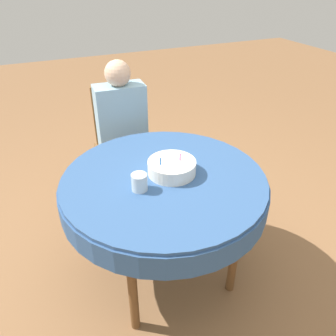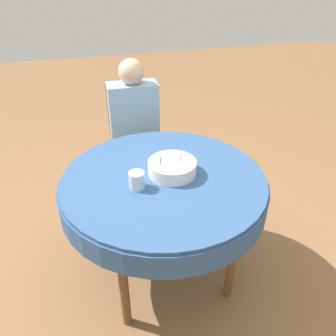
{
  "view_description": "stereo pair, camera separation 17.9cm",
  "coord_description": "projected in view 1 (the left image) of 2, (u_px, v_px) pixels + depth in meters",
  "views": [
    {
      "loc": [
        -0.58,
        -1.38,
        1.74
      ],
      "look_at": [
        0.03,
        0.0,
        0.78
      ],
      "focal_mm": 35.0,
      "sensor_mm": 36.0,
      "label": 1
    },
    {
      "loc": [
        -0.42,
        -1.44,
        1.74
      ],
      "look_at": [
        0.03,
        0.0,
        0.78
      ],
      "focal_mm": 35.0,
      "sensor_mm": 36.0,
      "label": 2
    }
  ],
  "objects": [
    {
      "name": "dining_table",
      "position": [
        164.0,
        189.0,
        1.85
      ],
      "size": [
        1.15,
        1.15,
        0.74
      ],
      "color": "#335689",
      "rests_on": "ground_plane"
    },
    {
      "name": "person",
      "position": [
        122.0,
        125.0,
        2.45
      ],
      "size": [
        0.37,
        0.29,
        1.18
      ],
      "rotation": [
        0.0,
        0.0,
        -0.06
      ],
      "color": "#DBB293",
      "rests_on": "ground_plane"
    },
    {
      "name": "chair",
      "position": [
        121.0,
        142.0,
        2.62
      ],
      "size": [
        0.43,
        0.43,
        0.95
      ],
      "rotation": [
        0.0,
        0.0,
        -0.06
      ],
      "color": "brown",
      "rests_on": "ground_plane"
    },
    {
      "name": "birthday_cake",
      "position": [
        172.0,
        167.0,
        1.81
      ],
      "size": [
        0.27,
        0.27,
        0.12
      ],
      "color": "white",
      "rests_on": "dining_table"
    },
    {
      "name": "drinking_glass",
      "position": [
        139.0,
        182.0,
        1.67
      ],
      "size": [
        0.08,
        0.08,
        0.09
      ],
      "color": "silver",
      "rests_on": "dining_table"
    },
    {
      "name": "ground_plane",
      "position": [
        165.0,
        268.0,
        2.19
      ],
      "size": [
        12.0,
        12.0,
        0.0
      ],
      "primitive_type": "plane",
      "color": "#8C603D"
    }
  ]
}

